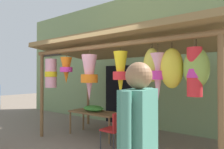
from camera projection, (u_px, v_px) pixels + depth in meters
The scene contains 6 objects.
shop_facade at pixel (149, 60), 6.45m from camera, with size 12.23×0.29×4.33m.
market_stall_canopy at pixel (125, 55), 4.58m from camera, with size 4.82×2.30×2.53m.
display_table at pixel (95, 114), 5.48m from camera, with size 1.50×0.62×0.66m.
flower_heap_on_table at pixel (94, 108), 5.53m from camera, with size 0.63×0.44×0.16m.
folding_chair at pixel (115, 127), 4.40m from camera, with size 0.40×0.40×0.84m.
vendor_in_orange at pixel (139, 143), 1.74m from camera, with size 0.27×0.59×1.74m.
Camera 1 is at (2.94, -3.19, 1.61)m, focal length 32.30 mm.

